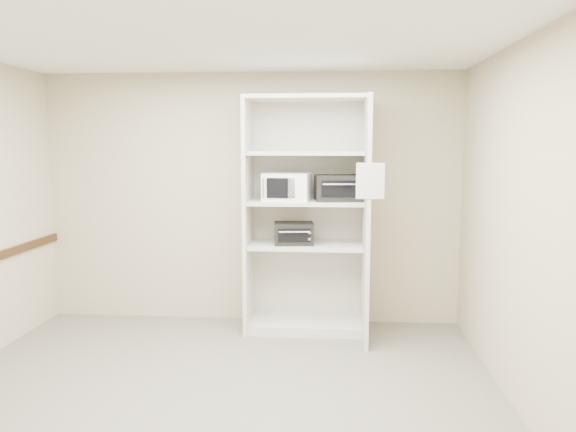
# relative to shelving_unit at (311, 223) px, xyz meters

# --- Properties ---
(floor) EXTENTS (4.50, 4.00, 0.01)m
(floor) POSITION_rel_shelving_unit_xyz_m (-0.67, -1.70, -1.13)
(floor) COLOR #5F5C51
(floor) RESTS_ON ground
(ceiling) EXTENTS (4.50, 4.00, 0.01)m
(ceiling) POSITION_rel_shelving_unit_xyz_m (-0.67, -1.70, 1.57)
(ceiling) COLOR white
(wall_back) EXTENTS (4.50, 0.02, 2.70)m
(wall_back) POSITION_rel_shelving_unit_xyz_m (-0.67, 0.30, 0.22)
(wall_back) COLOR tan
(wall_back) RESTS_ON ground
(wall_front) EXTENTS (4.50, 0.02, 2.70)m
(wall_front) POSITION_rel_shelving_unit_xyz_m (-0.67, -3.70, 0.22)
(wall_front) COLOR tan
(wall_front) RESTS_ON ground
(wall_right) EXTENTS (0.02, 4.00, 2.70)m
(wall_right) POSITION_rel_shelving_unit_xyz_m (1.58, -1.70, 0.22)
(wall_right) COLOR tan
(wall_right) RESTS_ON ground
(shelving_unit) EXTENTS (1.24, 0.92, 2.42)m
(shelving_unit) POSITION_rel_shelving_unit_xyz_m (0.00, 0.00, 0.00)
(shelving_unit) COLOR beige
(shelving_unit) RESTS_ON floor
(microwave) EXTENTS (0.50, 0.40, 0.28)m
(microwave) POSITION_rel_shelving_unit_xyz_m (-0.24, -0.06, 0.38)
(microwave) COLOR white
(microwave) RESTS_ON shelving_unit
(toaster_oven_upper) EXTENTS (0.49, 0.39, 0.26)m
(toaster_oven_upper) POSITION_rel_shelving_unit_xyz_m (0.28, -0.05, 0.37)
(toaster_oven_upper) COLOR black
(toaster_oven_upper) RESTS_ON shelving_unit
(toaster_oven_lower) EXTENTS (0.43, 0.34, 0.22)m
(toaster_oven_lower) POSITION_rel_shelving_unit_xyz_m (-0.17, -0.06, -0.10)
(toaster_oven_lower) COLOR black
(toaster_oven_lower) RESTS_ON shelving_unit
(paper_sign) EXTENTS (0.25, 0.02, 0.32)m
(paper_sign) POSITION_rel_shelving_unit_xyz_m (0.56, -0.63, 0.48)
(paper_sign) COLOR white
(paper_sign) RESTS_ON shelving_unit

